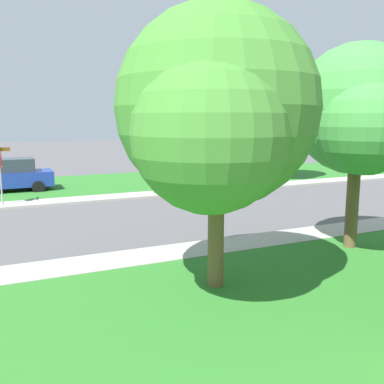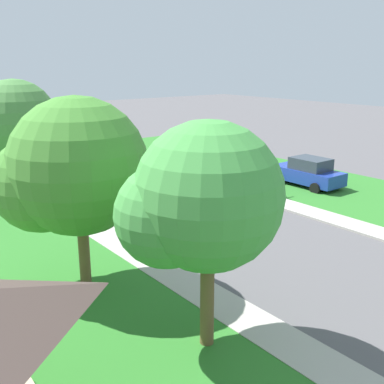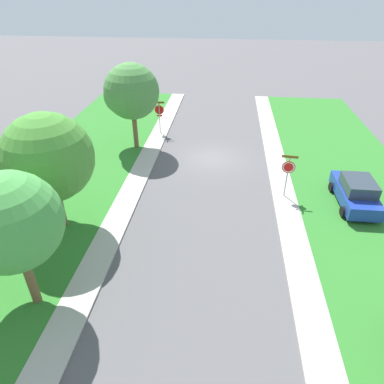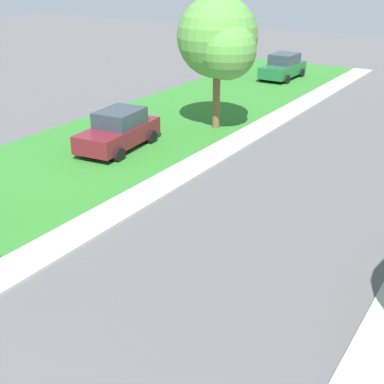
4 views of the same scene
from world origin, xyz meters
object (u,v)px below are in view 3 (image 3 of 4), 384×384
object	(u,v)px
tree_sidewalk_far	(129,93)
stop_sign_near_corner	(159,112)
car_blue_kerbside_mid	(356,192)
tree_sidewalk_mid	(46,159)
stop_sign_far_corner	(288,170)
tree_across_left	(8,222)

from	to	relation	value
tree_sidewalk_far	stop_sign_near_corner	bearing A→B (deg)	-117.40
car_blue_kerbside_mid	tree_sidewalk_mid	xyz separation A→B (m)	(16.17, 3.49, 3.03)
stop_sign_far_corner	car_blue_kerbside_mid	xyz separation A→B (m)	(-3.89, 0.46, -1.01)
stop_sign_near_corner	car_blue_kerbside_mid	world-z (taller)	stop_sign_near_corner
stop_sign_near_corner	tree_sidewalk_far	distance (m)	4.09
tree_sidewalk_mid	tree_across_left	world-z (taller)	tree_sidewalk_mid
car_blue_kerbside_mid	tree_across_left	distance (m)	17.62
stop_sign_far_corner	tree_sidewalk_mid	distance (m)	13.06
stop_sign_near_corner	car_blue_kerbside_mid	size ratio (longest dim) A/B	0.64
tree_sidewalk_mid	tree_across_left	size ratio (longest dim) A/B	1.05
stop_sign_near_corner	stop_sign_far_corner	xyz separation A→B (m)	(-9.31, 9.23, 0.01)
tree_sidewalk_mid	tree_sidewalk_far	bearing A→B (deg)	-98.01
tree_sidewalk_mid	tree_sidewalk_far	size ratio (longest dim) A/B	0.97
tree_sidewalk_mid	tree_sidewalk_far	distance (m)	10.33
car_blue_kerbside_mid	tree_sidewalk_mid	size ratio (longest dim) A/B	0.69
stop_sign_far_corner	tree_across_left	xyz separation A→B (m)	(11.22, 8.99, 2.04)
stop_sign_near_corner	car_blue_kerbside_mid	bearing A→B (deg)	143.71
tree_sidewalk_mid	car_blue_kerbside_mid	bearing A→B (deg)	-167.81
car_blue_kerbside_mid	tree_sidewalk_far	xyz separation A→B (m)	(14.73, -6.73, 3.37)
car_blue_kerbside_mid	stop_sign_far_corner	bearing A→B (deg)	-6.79
car_blue_kerbside_mid	tree_across_left	size ratio (longest dim) A/B	0.73
stop_sign_far_corner	tree_sidewalk_far	xyz separation A→B (m)	(10.84, -6.27, 2.36)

